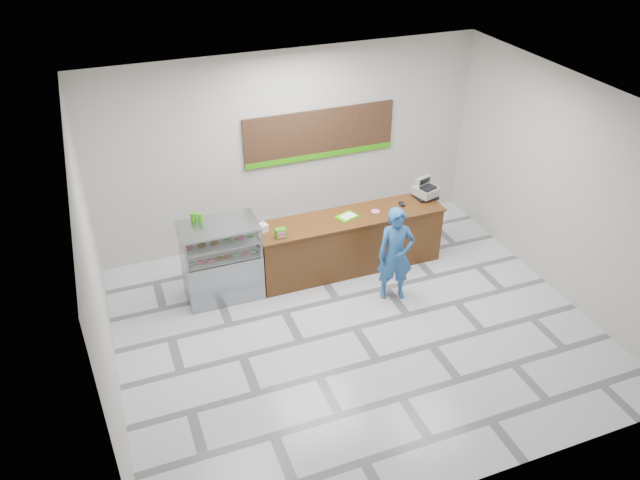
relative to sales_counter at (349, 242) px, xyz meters
name	(u,v)px	position (x,y,z in m)	size (l,w,h in m)	color
floor	(355,328)	(-0.55, -1.55, -0.52)	(7.00, 7.00, 0.00)	silver
back_wall	(290,148)	(-0.55, 1.45, 1.23)	(7.00, 7.00, 0.00)	#BCB6AD
ceiling	(364,109)	(-0.55, -1.55, 2.98)	(7.00, 7.00, 0.00)	silver
sales_counter	(349,242)	(0.00, 0.00, 0.00)	(3.26, 0.76, 1.03)	#5A3315
display_case	(222,260)	(-2.22, 0.00, 0.16)	(1.22, 0.72, 1.33)	gray
menu_board	(320,135)	(0.00, 1.41, 1.42)	(2.80, 0.06, 0.90)	black
cash_register	(425,190)	(1.50, 0.16, 0.64)	(0.46, 0.47, 0.34)	black
card_terminal	(402,204)	(0.99, 0.04, 0.53)	(0.07, 0.14, 0.04)	black
serving_tray	(347,216)	(-0.06, 0.00, 0.52)	(0.40, 0.35, 0.02)	#44C802
napkin_box	(262,228)	(-1.50, 0.07, 0.58)	(0.14, 0.14, 0.12)	white
straw_cup	(263,229)	(-1.50, 0.04, 0.57)	(0.08, 0.08, 0.12)	silver
promo_box	(281,233)	(-1.28, -0.21, 0.59)	(0.17, 0.11, 0.15)	#2F990B
donut_decal	(375,211)	(0.47, 0.00, 0.52)	(0.15, 0.15, 0.00)	pink
green_cup_left	(193,217)	(-2.54, 0.26, 0.89)	(0.09, 0.09, 0.14)	#2F990B
green_cup_right	(201,217)	(-2.44, 0.20, 0.89)	(0.09, 0.09, 0.15)	#2F990B
customer	(396,255)	(0.35, -1.01, 0.29)	(0.59, 0.38, 1.61)	#275C9C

